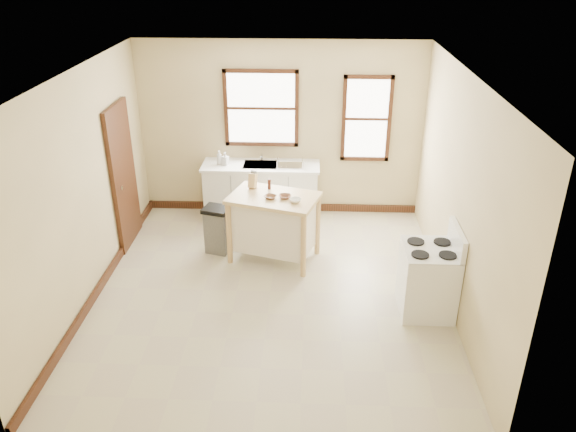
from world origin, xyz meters
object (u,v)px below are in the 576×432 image
object	(u,v)px
bowl_c	(295,200)
trash_bin	(218,230)
kitchen_island	(274,228)
pepper_grinder	(269,184)
bowl_b	(285,197)
gas_stove	(429,270)
soap_bottle_b	(225,158)
knife_block	(253,181)
dish_rack	(290,163)
soap_bottle_a	(219,157)
bowl_a	(270,197)

from	to	relation	value
bowl_c	trash_bin	size ratio (longest dim) A/B	0.22
bowl_c	kitchen_island	bearing A→B (deg)	149.48
pepper_grinder	bowl_b	size ratio (longest dim) A/B	0.90
gas_stove	bowl_b	bearing A→B (deg)	147.72
bowl_b	gas_stove	bearing A→B (deg)	-32.28
soap_bottle_b	trash_bin	xyz separation A→B (m)	(0.02, -1.15, -0.67)
knife_block	gas_stove	xyz separation A→B (m)	(2.25, -1.45, -0.51)
pepper_grinder	knife_block	bearing A→B (deg)	171.34
pepper_grinder	bowl_c	size ratio (longest dim) A/B	0.95
kitchen_island	knife_block	xyz separation A→B (m)	(-0.31, 0.28, 0.58)
dish_rack	pepper_grinder	xyz separation A→B (m)	(-0.25, -1.04, 0.07)
dish_rack	kitchen_island	size ratio (longest dim) A/B	0.35
pepper_grinder	dish_rack	bearing A→B (deg)	76.44
soap_bottle_a	bowl_a	distance (m)	1.65
bowl_b	gas_stove	distance (m)	2.14
knife_block	trash_bin	bearing A→B (deg)	-150.33
bowl_b	bowl_c	distance (m)	0.19
bowl_b	soap_bottle_a	bearing A→B (deg)	129.02
trash_bin	bowl_c	bearing A→B (deg)	-0.98
soap_bottle_a	bowl_b	distance (m)	1.75
bowl_a	soap_bottle_b	bearing A→B (deg)	120.46
pepper_grinder	gas_stove	bearing A→B (deg)	-35.20
trash_bin	gas_stove	size ratio (longest dim) A/B	0.63
dish_rack	pepper_grinder	distance (m)	1.07
dish_rack	bowl_c	world-z (taller)	dish_rack
bowl_c	trash_bin	world-z (taller)	bowl_c
knife_block	pepper_grinder	bearing A→B (deg)	7.82
trash_bin	gas_stove	distance (m)	3.07
dish_rack	gas_stove	world-z (taller)	gas_stove
dish_rack	bowl_c	bearing A→B (deg)	-76.55
dish_rack	pepper_grinder	size ratio (longest dim) A/B	2.75
dish_rack	bowl_c	xyz separation A→B (m)	(0.13, -1.46, 0.02)
bowl_a	bowl_b	distance (m)	0.20
soap_bottle_b	bowl_a	size ratio (longest dim) A/B	1.26
bowl_c	pepper_grinder	bearing A→B (deg)	131.88
pepper_grinder	gas_stove	world-z (taller)	gas_stove
bowl_a	pepper_grinder	bearing A→B (deg)	96.49
soap_bottle_a	dish_rack	size ratio (longest dim) A/B	0.55
dish_rack	pepper_grinder	bearing A→B (deg)	-95.08
soap_bottle_a	bowl_c	world-z (taller)	soap_bottle_a
pepper_grinder	soap_bottle_a	bearing A→B (deg)	129.22
bowl_a	trash_bin	size ratio (longest dim) A/B	0.23
soap_bottle_a	bowl_b	xyz separation A→B (m)	(1.10, -1.36, -0.05)
kitchen_island	trash_bin	xyz separation A→B (m)	(-0.83, 0.16, -0.13)
pepper_grinder	kitchen_island	bearing A→B (deg)	-72.76
kitchen_island	bowl_a	distance (m)	0.51
dish_rack	bowl_b	distance (m)	1.34
soap_bottle_b	gas_stove	distance (m)	3.76
kitchen_island	bowl_c	world-z (taller)	bowl_c
dish_rack	kitchen_island	xyz separation A→B (m)	(-0.18, -1.28, -0.49)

